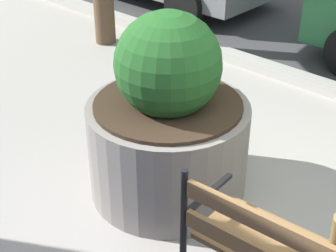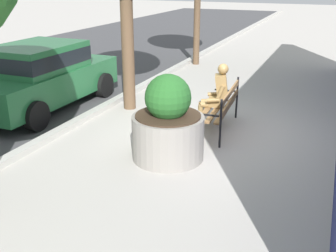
# 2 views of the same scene
# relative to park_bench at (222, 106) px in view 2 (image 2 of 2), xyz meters

# --- Properties ---
(ground_plane) EXTENTS (80.00, 80.00, 0.00)m
(ground_plane) POSITION_rel_park_bench_xyz_m (-0.21, 0.08, -0.54)
(ground_plane) COLOR #ADA8A0
(curb_stone) EXTENTS (60.00, 0.20, 0.12)m
(curb_stone) POSITION_rel_park_bench_xyz_m (-0.21, 2.98, -0.48)
(curb_stone) COLOR #B2AFA8
(curb_stone) RESTS_ON ground
(park_bench) EXTENTS (1.83, 0.65, 0.95)m
(park_bench) POSITION_rel_park_bench_xyz_m (0.00, 0.00, 0.00)
(park_bench) COLOR olive
(park_bench) RESTS_ON ground
(bronze_statue_seated) EXTENTS (0.61, 0.87, 1.37)m
(bronze_statue_seated) POSITION_rel_park_bench_xyz_m (0.16, 0.21, 0.12)
(bronze_statue_seated) COLOR olive
(bronze_statue_seated) RESTS_ON ground
(concrete_planter) EXTENTS (1.26, 1.26, 1.52)m
(concrete_planter) POSITION_rel_park_bench_xyz_m (-1.65, 0.50, 0.06)
(concrete_planter) COLOR gray
(concrete_planter) RESTS_ON ground
(parked_car_green) EXTENTS (4.10, 1.92, 1.56)m
(parked_car_green) POSITION_rel_park_bench_xyz_m (-0.22, 4.38, 0.30)
(parked_car_green) COLOR #236638
(parked_car_green) RESTS_ON ground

